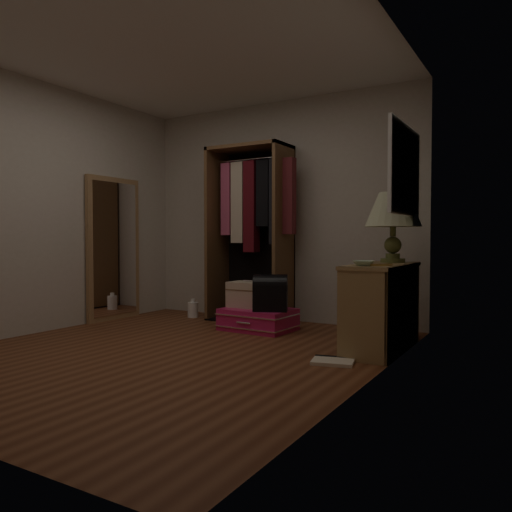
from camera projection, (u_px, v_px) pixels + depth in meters
The scene contains 13 objects.
ground at pixel (170, 352), 4.27m from camera, with size 4.00×4.00×0.00m, color brown.
room_walls at pixel (179, 176), 4.22m from camera, with size 3.52×4.02×2.60m.
console_bookshelf at pixel (382, 305), 4.39m from camera, with size 0.42×1.12×0.75m.
open_wardrobe at pixel (254, 218), 5.86m from camera, with size 1.07×0.50×2.05m.
floor_mirror at pixel (114, 249), 5.96m from camera, with size 0.06×0.80×1.70m.
pink_suitcase at pixel (258, 319), 5.29m from camera, with size 0.78×0.58×0.23m.
train_case at pixel (248, 294), 5.39m from camera, with size 0.42×0.29×0.30m.
black_bag at pixel (270, 292), 5.12m from camera, with size 0.41×0.35×0.38m.
table_lamp at pixel (393, 211), 4.62m from camera, with size 0.61×0.61×0.65m.
brass_tray at pixel (375, 264), 4.15m from camera, with size 0.32×0.32×0.02m.
ceramic_bowl at pixel (363, 263), 4.05m from camera, with size 0.17×0.17×0.04m, color #B5DABA.
white_jug at pixel (193, 310), 6.15m from camera, with size 0.14×0.14×0.23m.
floor_book at pixel (333, 361), 3.91m from camera, with size 0.37×0.32×0.03m.
Camera 1 is at (2.77, -3.29, 0.97)m, focal length 35.00 mm.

